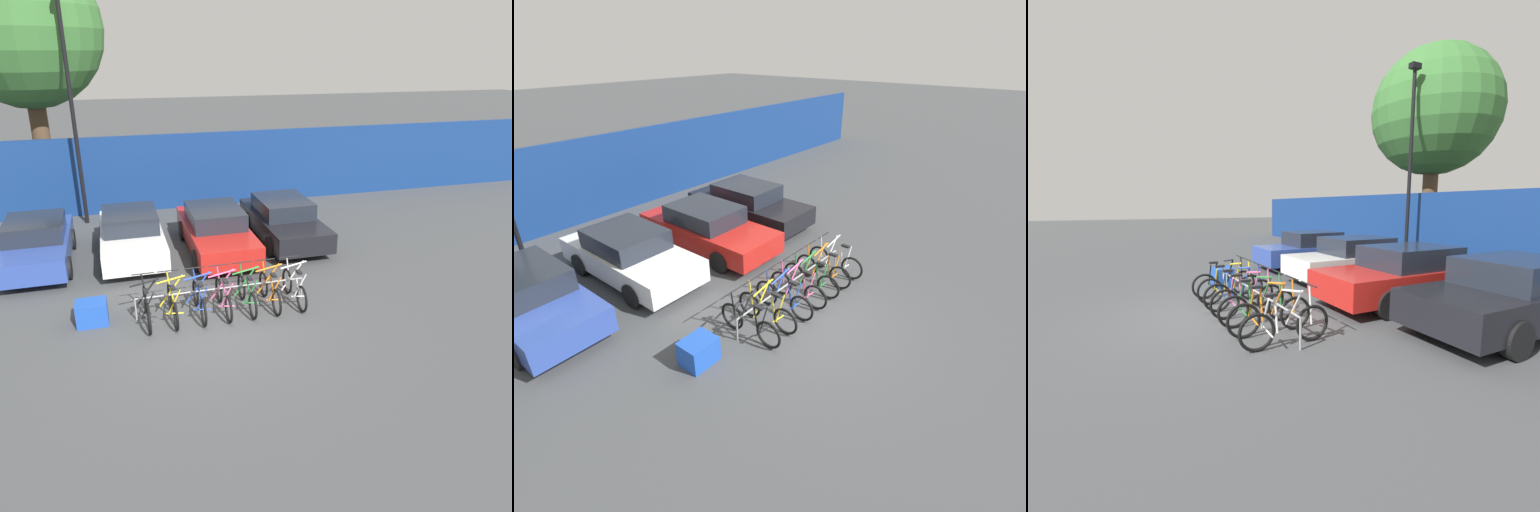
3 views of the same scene
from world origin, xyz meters
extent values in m
plane|color=#424447|center=(0.00, 0.00, 0.00)|extent=(120.00, 120.00, 0.00)
cube|color=navy|center=(0.00, 9.50, 1.46)|extent=(36.00, 0.16, 2.91)
cylinder|color=gray|center=(0.44, 0.68, 0.55)|extent=(4.12, 0.04, 0.04)
cylinder|color=gray|center=(-1.62, 0.68, 0.28)|extent=(0.04, 0.04, 0.55)
cylinder|color=gray|center=(2.50, 0.68, 0.28)|extent=(0.04, 0.04, 0.55)
torus|color=black|center=(-1.37, 0.00, 0.33)|extent=(0.06, 0.66, 0.66)
torus|color=black|center=(-1.37, 1.05, 0.33)|extent=(0.06, 0.66, 0.66)
cylinder|color=black|center=(-1.37, 0.68, 0.65)|extent=(0.60, 0.04, 0.76)
cylinder|color=black|center=(-1.37, 0.63, 0.96)|extent=(0.68, 0.04, 0.16)
cylinder|color=black|center=(-1.37, 0.35, 0.59)|extent=(0.14, 0.04, 0.63)
cylinder|color=black|center=(-1.37, 0.15, 0.61)|extent=(0.32, 0.03, 0.58)
cylinder|color=black|center=(-1.37, 0.20, 0.31)|extent=(0.40, 0.03, 0.08)
cylinder|color=black|center=(-1.37, 1.01, 0.68)|extent=(0.12, 0.04, 0.69)
cylinder|color=black|center=(-1.37, 0.97, 1.04)|extent=(0.52, 0.03, 0.03)
cube|color=black|center=(-1.37, 0.25, 0.93)|extent=(0.10, 0.22, 0.05)
torus|color=black|center=(-0.78, 0.00, 0.33)|extent=(0.06, 0.66, 0.66)
torus|color=black|center=(-0.78, 1.05, 0.33)|extent=(0.06, 0.66, 0.66)
cylinder|color=yellow|center=(-0.78, 0.68, 0.65)|extent=(0.60, 0.04, 0.76)
cylinder|color=yellow|center=(-0.78, 0.63, 0.96)|extent=(0.68, 0.04, 0.16)
cylinder|color=yellow|center=(-0.78, 0.35, 0.59)|extent=(0.14, 0.04, 0.63)
cylinder|color=yellow|center=(-0.78, 0.15, 0.61)|extent=(0.32, 0.03, 0.58)
cylinder|color=yellow|center=(-0.78, 0.20, 0.31)|extent=(0.40, 0.03, 0.08)
cylinder|color=yellow|center=(-0.78, 1.01, 0.68)|extent=(0.12, 0.04, 0.69)
cylinder|color=black|center=(-0.78, 0.97, 1.04)|extent=(0.52, 0.03, 0.03)
cube|color=black|center=(-0.78, 0.25, 0.93)|extent=(0.10, 0.22, 0.05)
torus|color=black|center=(-0.15, 0.00, 0.33)|extent=(0.06, 0.66, 0.66)
torus|color=black|center=(-0.15, 1.05, 0.33)|extent=(0.06, 0.66, 0.66)
cylinder|color=#284CB7|center=(-0.15, 0.68, 0.65)|extent=(0.60, 0.04, 0.76)
cylinder|color=#284CB7|center=(-0.15, 0.63, 0.96)|extent=(0.68, 0.04, 0.16)
cylinder|color=#284CB7|center=(-0.15, 0.35, 0.59)|extent=(0.14, 0.04, 0.63)
cylinder|color=#284CB7|center=(-0.15, 0.15, 0.61)|extent=(0.32, 0.03, 0.58)
cylinder|color=#284CB7|center=(-0.15, 0.20, 0.31)|extent=(0.40, 0.03, 0.08)
cylinder|color=#284CB7|center=(-0.15, 1.01, 0.68)|extent=(0.12, 0.04, 0.69)
cylinder|color=black|center=(-0.15, 0.97, 1.04)|extent=(0.52, 0.03, 0.03)
cube|color=black|center=(-0.15, 0.25, 0.93)|extent=(0.10, 0.22, 0.05)
torus|color=black|center=(0.44, 0.00, 0.33)|extent=(0.06, 0.66, 0.66)
torus|color=black|center=(0.44, 1.05, 0.33)|extent=(0.06, 0.66, 0.66)
cylinder|color=#E55993|center=(0.44, 0.68, 0.65)|extent=(0.60, 0.04, 0.76)
cylinder|color=#E55993|center=(0.44, 0.63, 0.96)|extent=(0.68, 0.04, 0.16)
cylinder|color=#E55993|center=(0.44, 0.35, 0.59)|extent=(0.14, 0.04, 0.63)
cylinder|color=#E55993|center=(0.44, 0.15, 0.61)|extent=(0.32, 0.03, 0.58)
cylinder|color=#E55993|center=(0.44, 0.20, 0.31)|extent=(0.40, 0.03, 0.08)
cylinder|color=#E55993|center=(0.44, 1.01, 0.68)|extent=(0.12, 0.04, 0.69)
cylinder|color=black|center=(0.44, 0.97, 1.04)|extent=(0.52, 0.03, 0.03)
cube|color=black|center=(0.44, 0.25, 0.93)|extent=(0.10, 0.22, 0.05)
torus|color=black|center=(1.02, 0.00, 0.33)|extent=(0.06, 0.66, 0.66)
torus|color=black|center=(1.02, 1.05, 0.33)|extent=(0.06, 0.66, 0.66)
cylinder|color=#288438|center=(1.02, 0.68, 0.65)|extent=(0.60, 0.04, 0.76)
cylinder|color=#288438|center=(1.02, 0.63, 0.96)|extent=(0.68, 0.04, 0.16)
cylinder|color=#288438|center=(1.02, 0.35, 0.59)|extent=(0.14, 0.04, 0.63)
cylinder|color=#288438|center=(1.02, 0.15, 0.61)|extent=(0.32, 0.03, 0.58)
cylinder|color=#288438|center=(1.02, 0.20, 0.31)|extent=(0.40, 0.03, 0.08)
cylinder|color=#288438|center=(1.02, 1.01, 0.68)|extent=(0.12, 0.04, 0.69)
cylinder|color=black|center=(1.02, 0.97, 1.04)|extent=(0.52, 0.03, 0.03)
cube|color=black|center=(1.02, 0.25, 0.93)|extent=(0.10, 0.22, 0.05)
torus|color=black|center=(1.61, 0.00, 0.33)|extent=(0.06, 0.66, 0.66)
torus|color=black|center=(1.61, 1.05, 0.33)|extent=(0.06, 0.66, 0.66)
cylinder|color=orange|center=(1.61, 0.68, 0.65)|extent=(0.60, 0.04, 0.76)
cylinder|color=orange|center=(1.61, 0.63, 0.96)|extent=(0.68, 0.04, 0.16)
cylinder|color=orange|center=(1.61, 0.35, 0.59)|extent=(0.14, 0.04, 0.63)
cylinder|color=orange|center=(1.61, 0.15, 0.61)|extent=(0.32, 0.03, 0.58)
cylinder|color=orange|center=(1.61, 0.20, 0.31)|extent=(0.40, 0.03, 0.08)
cylinder|color=orange|center=(1.61, 1.01, 0.68)|extent=(0.12, 0.04, 0.69)
cylinder|color=black|center=(1.61, 0.97, 1.04)|extent=(0.52, 0.03, 0.03)
cube|color=black|center=(1.61, 0.25, 0.93)|extent=(0.10, 0.22, 0.05)
torus|color=black|center=(2.25, 0.00, 0.33)|extent=(0.06, 0.66, 0.66)
torus|color=black|center=(2.25, 1.05, 0.33)|extent=(0.06, 0.66, 0.66)
cylinder|color=silver|center=(2.25, 0.68, 0.65)|extent=(0.60, 0.04, 0.76)
cylinder|color=silver|center=(2.25, 0.63, 0.96)|extent=(0.68, 0.04, 0.16)
cylinder|color=silver|center=(2.25, 0.35, 0.59)|extent=(0.14, 0.04, 0.63)
cylinder|color=silver|center=(2.25, 0.15, 0.61)|extent=(0.32, 0.03, 0.58)
cylinder|color=silver|center=(2.25, 0.20, 0.31)|extent=(0.40, 0.03, 0.08)
cylinder|color=silver|center=(2.25, 1.01, 0.68)|extent=(0.12, 0.04, 0.69)
cylinder|color=black|center=(2.25, 0.97, 1.04)|extent=(0.52, 0.03, 0.03)
cube|color=black|center=(2.25, 0.25, 0.93)|extent=(0.10, 0.22, 0.05)
cube|color=#2D479E|center=(-4.11, 4.75, 0.57)|extent=(1.80, 4.10, 0.62)
cube|color=#1E232D|center=(-4.11, 4.85, 1.14)|extent=(1.58, 1.89, 0.52)
cylinder|color=black|center=(-4.97, 5.94, 0.32)|extent=(0.20, 0.64, 0.64)
cylinder|color=black|center=(-3.26, 5.94, 0.32)|extent=(0.20, 0.64, 0.64)
cylinder|color=black|center=(-4.97, 3.56, 0.32)|extent=(0.20, 0.64, 0.64)
cylinder|color=black|center=(-3.26, 3.56, 0.32)|extent=(0.20, 0.64, 0.64)
cube|color=silver|center=(-1.44, 4.77, 0.57)|extent=(1.80, 4.26, 0.62)
cube|color=#1E232D|center=(-1.44, 4.88, 1.14)|extent=(1.58, 1.96, 0.52)
cylinder|color=black|center=(-2.29, 6.00, 0.32)|extent=(0.20, 0.64, 0.64)
cylinder|color=black|center=(-0.58, 6.00, 0.32)|extent=(0.20, 0.64, 0.64)
cylinder|color=black|center=(-2.29, 3.54, 0.32)|extent=(0.20, 0.64, 0.64)
cylinder|color=black|center=(-0.58, 3.54, 0.32)|extent=(0.20, 0.64, 0.64)
cube|color=red|center=(1.10, 4.41, 0.57)|extent=(1.80, 4.56, 0.62)
cube|color=#1E232D|center=(1.10, 4.53, 1.14)|extent=(1.58, 2.10, 0.52)
cylinder|color=black|center=(0.25, 5.74, 0.32)|extent=(0.20, 0.64, 0.64)
cylinder|color=black|center=(1.96, 5.74, 0.32)|extent=(0.20, 0.64, 0.64)
cylinder|color=black|center=(0.25, 3.09, 0.32)|extent=(0.20, 0.64, 0.64)
cylinder|color=black|center=(1.96, 3.09, 0.32)|extent=(0.20, 0.64, 0.64)
cube|color=black|center=(3.45, 4.80, 0.57)|extent=(1.80, 4.48, 0.62)
cube|color=#1E232D|center=(3.45, 4.91, 1.14)|extent=(1.58, 2.06, 0.52)
cylinder|color=black|center=(2.59, 6.10, 0.32)|extent=(0.20, 0.64, 0.64)
cylinder|color=black|center=(2.59, 3.50, 0.32)|extent=(0.20, 0.64, 0.64)
cylinder|color=black|center=(4.30, 3.50, 0.32)|extent=(0.20, 0.64, 0.64)
cylinder|color=black|center=(-2.86, 8.50, 3.71)|extent=(0.14, 0.14, 7.41)
cube|color=black|center=(-2.86, 8.50, 7.56)|extent=(0.24, 0.44, 0.20)
cube|color=blue|center=(-2.60, 0.82, 0.28)|extent=(0.70, 0.56, 0.55)
cylinder|color=brown|center=(-4.28, 11.30, 2.24)|extent=(0.67, 0.67, 4.49)
sphere|color=#387033|center=(-4.28, 11.30, 6.58)|extent=(5.57, 5.57, 5.57)
camera|label=1|loc=(-1.82, -9.93, 5.87)|focal=35.00mm
camera|label=2|loc=(-6.51, -4.19, 5.79)|focal=28.00mm
camera|label=3|loc=(7.23, -1.97, 2.37)|focal=24.00mm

